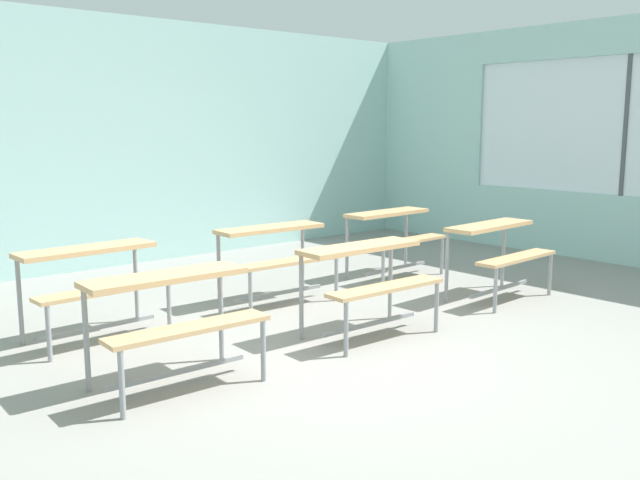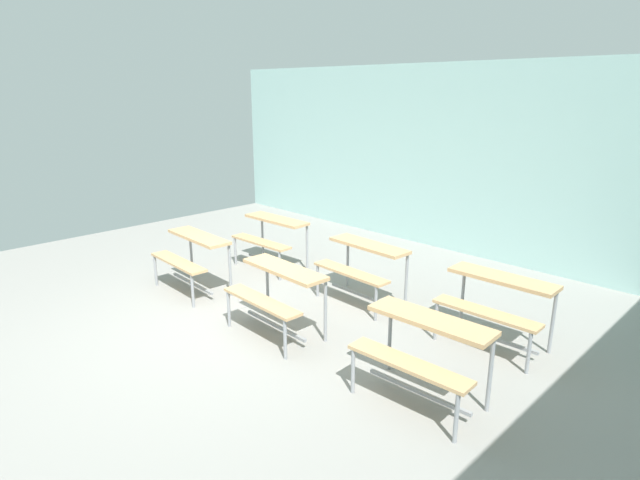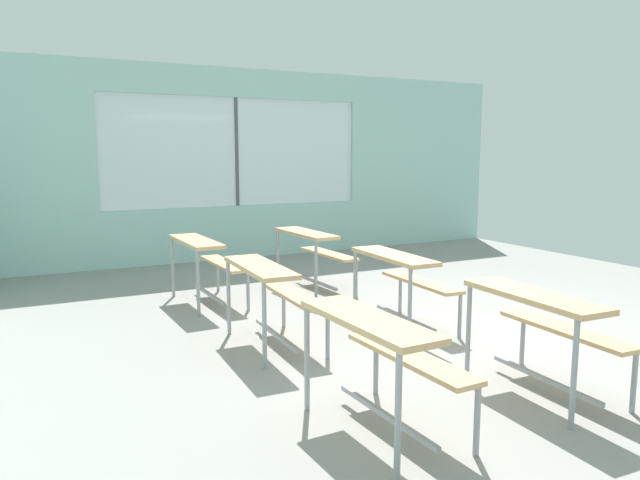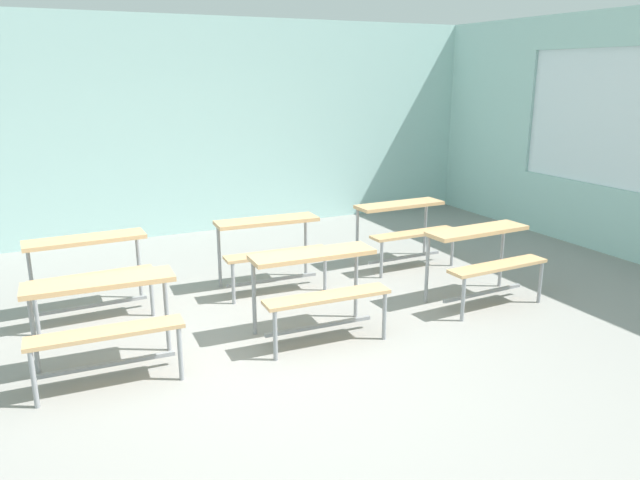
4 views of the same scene
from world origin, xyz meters
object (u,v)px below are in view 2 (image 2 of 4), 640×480
at_px(desk_bench_r1c0, 271,231).
at_px(desk_bench_r0c2, 423,341).
at_px(desk_bench_r1c2, 496,295).
at_px(desk_bench_r0c1, 277,285).
at_px(desk_bench_r1c1, 363,259).
at_px(desk_bench_r0c0, 192,250).

bearing_deg(desk_bench_r1c0, desk_bench_r0c2, -22.26).
xyz_separation_m(desk_bench_r0c2, desk_bench_r1c2, (-0.04, 1.37, 0.00)).
bearing_deg(desk_bench_r0c2, desk_bench_r0c1, 178.50).
relative_size(desk_bench_r0c2, desk_bench_r1c2, 1.01).
bearing_deg(desk_bench_r0c1, desk_bench_r1c2, 39.94).
distance_m(desk_bench_r0c2, desk_bench_r1c0, 3.83).
height_order(desk_bench_r0c1, desk_bench_r1c2, same).
xyz_separation_m(desk_bench_r1c0, desk_bench_r1c1, (1.82, -0.04, 0.00)).
relative_size(desk_bench_r0c0, desk_bench_r0c1, 1.00).
bearing_deg(desk_bench_r0c0, desk_bench_r1c0, 91.37).
height_order(desk_bench_r0c0, desk_bench_r1c1, same).
distance_m(desk_bench_r0c0, desk_bench_r1c0, 1.33).
bearing_deg(desk_bench_r0c0, desk_bench_r0c1, 0.96).
bearing_deg(desk_bench_r0c1, desk_bench_r0c2, 3.06).
bearing_deg(desk_bench_r1c1, desk_bench_r1c2, 5.07).
xyz_separation_m(desk_bench_r0c1, desk_bench_r1c0, (-1.74, 1.37, 0.00)).
bearing_deg(desk_bench_r0c0, desk_bench_r1c1, 37.35).
relative_size(desk_bench_r0c0, desk_bench_r1c0, 1.01).
height_order(desk_bench_r0c0, desk_bench_r1c2, same).
xyz_separation_m(desk_bench_r0c0, desk_bench_r0c2, (3.61, -0.01, 0.00)).
height_order(desk_bench_r0c2, desk_bench_r1c2, same).
bearing_deg(desk_bench_r1c2, desk_bench_r0c1, -143.33).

